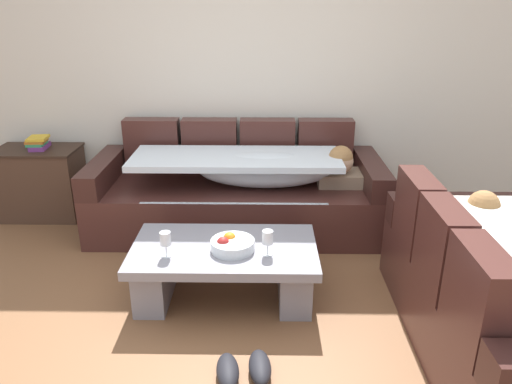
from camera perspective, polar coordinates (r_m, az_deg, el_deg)
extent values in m
plane|color=brown|center=(2.96, -4.38, -17.76)|extent=(14.00, 14.00, 0.00)
cube|color=silver|center=(4.47, -2.42, 14.81)|extent=(9.00, 0.10, 2.70)
cube|color=#45231F|center=(4.23, -2.22, -1.63)|extent=(2.43, 0.92, 0.42)
cube|color=#45231F|center=(4.54, -11.93, 5.47)|extent=(0.49, 0.16, 0.46)
cube|color=#45231F|center=(4.46, -5.39, 5.54)|extent=(0.49, 0.16, 0.46)
cube|color=#45231F|center=(4.43, 1.32, 5.53)|extent=(0.49, 0.16, 0.46)
cube|color=#45231F|center=(4.47, 8.02, 5.45)|extent=(0.49, 0.16, 0.46)
cube|color=#371C19|center=(4.33, -17.37, 2.31)|extent=(0.18, 0.92, 0.20)
cube|color=#371C19|center=(4.21, 13.25, 2.20)|extent=(0.18, 0.92, 0.20)
cube|color=gray|center=(4.16, 9.59, 1.62)|extent=(0.36, 0.28, 0.11)
sphere|color=tan|center=(4.07, 9.81, 3.54)|extent=(0.21, 0.21, 0.21)
sphere|color=#9E7042|center=(4.07, 9.83, 3.94)|extent=(0.20, 0.20, 0.20)
ellipsoid|color=silver|center=(4.05, 1.03, 2.63)|extent=(1.10, 0.44, 0.28)
cube|color=silver|center=(4.00, -2.36, 3.90)|extent=(1.70, 0.60, 0.05)
cube|color=silver|center=(3.82, -2.56, -3.94)|extent=(1.44, 0.04, 0.38)
cube|color=#45231F|center=(3.15, 26.46, -12.92)|extent=(0.92, 1.77, 0.42)
cube|color=#45231F|center=(2.41, 24.47, -11.12)|extent=(0.16, 0.44, 0.46)
cube|color=#45231F|center=(2.79, 20.86, -6.02)|extent=(0.16, 0.44, 0.46)
cube|color=#45231F|center=(3.19, 18.18, -2.15)|extent=(0.16, 0.44, 0.46)
cube|color=#371C19|center=(3.65, 22.25, -1.94)|extent=(0.92, 0.18, 0.20)
cube|color=gray|center=(3.44, 23.82, -4.41)|extent=(0.28, 0.36, 0.11)
sphere|color=tan|center=(3.39, 24.84, -1.95)|extent=(0.21, 0.21, 0.21)
sphere|color=#9E7042|center=(3.38, 24.92, -1.49)|extent=(0.20, 0.20, 0.20)
cube|color=gray|center=(3.21, -3.74, -6.78)|extent=(1.20, 0.68, 0.06)
cube|color=gray|center=(3.38, -11.57, -9.45)|extent=(0.20, 0.54, 0.32)
cube|color=gray|center=(3.31, 4.43, -9.74)|extent=(0.20, 0.54, 0.32)
cylinder|color=silver|center=(3.14, -2.73, -6.19)|extent=(0.28, 0.28, 0.07)
sphere|color=#AC2624|center=(3.11, -3.94, -5.92)|extent=(0.08, 0.08, 0.08)
sphere|color=orange|center=(3.17, -3.10, -5.37)|extent=(0.08, 0.08, 0.08)
cylinder|color=silver|center=(3.13, -10.34, -7.31)|extent=(0.06, 0.06, 0.01)
cylinder|color=silver|center=(3.11, -10.39, -6.66)|extent=(0.01, 0.01, 0.07)
cylinder|color=silver|center=(3.07, -10.49, -5.34)|extent=(0.07, 0.07, 0.08)
cylinder|color=silver|center=(3.09, 1.35, -7.26)|extent=(0.06, 0.06, 0.01)
cylinder|color=silver|center=(3.07, 1.36, -6.60)|extent=(0.01, 0.01, 0.07)
cylinder|color=silver|center=(3.04, 1.37, -5.27)|extent=(0.07, 0.07, 0.08)
cube|color=#483023|center=(4.85, -23.66, 0.88)|extent=(0.70, 0.42, 0.62)
cube|color=#322118|center=(4.76, -24.23, 4.49)|extent=(0.72, 0.44, 0.02)
cube|color=#72337F|center=(4.74, -23.84, 4.86)|extent=(0.15, 0.23, 0.04)
cube|color=#338C59|center=(4.73, -24.13, 5.15)|extent=(0.15, 0.18, 0.02)
cube|color=#B76623|center=(4.72, -24.16, 5.44)|extent=(0.17, 0.17, 0.02)
cube|color=gold|center=(4.72, -24.03, 5.74)|extent=(0.17, 0.20, 0.02)
ellipsoid|color=black|center=(2.76, -3.32, -20.08)|extent=(0.15, 0.28, 0.09)
ellipsoid|color=black|center=(2.77, 0.46, -19.73)|extent=(0.14, 0.28, 0.09)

